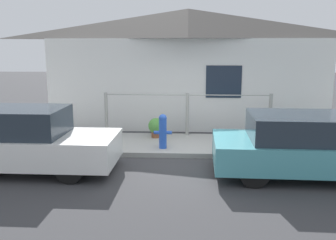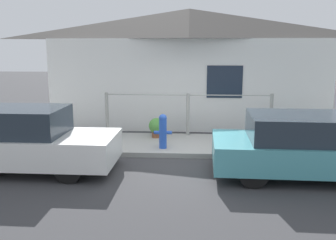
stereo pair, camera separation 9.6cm
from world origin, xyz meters
name	(u,v)px [view 2 (the right image)]	position (x,y,z in m)	size (l,w,h in m)	color
ground_plane	(187,159)	(0.00, 0.00, 0.00)	(60.00, 60.00, 0.00)	#38383A
sidewalk	(187,145)	(0.00, 1.05, 0.06)	(24.00, 2.11, 0.13)	#9E9E99
house	(189,32)	(0.00, 3.84, 3.16)	(9.37, 2.23, 3.92)	white
fence	(188,112)	(0.00, 1.96, 0.81)	(4.90, 0.10, 1.24)	#999993
car_left	(17,140)	(-3.71, -1.09, 0.69)	(4.28, 1.64, 1.41)	white
car_right	(308,146)	(2.55, -1.09, 0.66)	(4.10, 1.88, 1.32)	teal
fire_hydrant	(163,130)	(-0.62, 0.47, 0.59)	(0.46, 0.21, 0.89)	blue
potted_plant_near_hydrant	(157,127)	(-0.89, 1.60, 0.44)	(0.45, 0.45, 0.56)	brown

